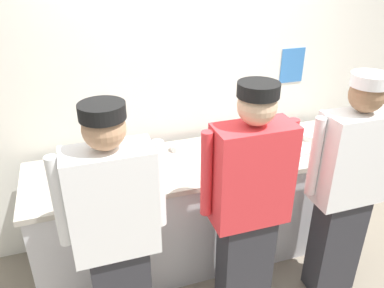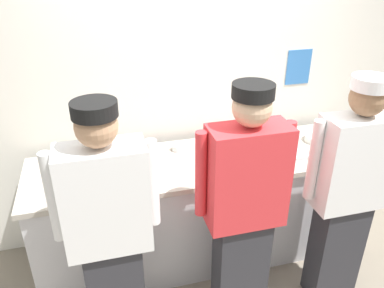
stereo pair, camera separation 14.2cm
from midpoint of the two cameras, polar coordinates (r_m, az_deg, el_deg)
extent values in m
plane|color=slate|center=(3.32, 5.52, -19.67)|extent=(9.00, 9.00, 0.00)
cube|color=silver|center=(3.29, 1.17, 9.48)|extent=(4.36, 0.10, 2.83)
cube|color=#3370B7|center=(3.61, 16.52, 10.79)|extent=(0.23, 0.01, 0.31)
cube|color=silver|center=(3.30, 3.48, -9.54)|extent=(2.72, 0.69, 0.89)
cube|color=#A8A093|center=(3.05, 3.72, -2.51)|extent=(2.78, 0.75, 0.04)
cube|color=white|center=(2.22, -10.85, -8.03)|extent=(0.48, 0.24, 0.66)
cylinder|color=white|center=(2.24, -18.11, -7.57)|extent=(0.07, 0.07, 0.56)
cylinder|color=white|center=(2.26, -3.99, -5.85)|extent=(0.07, 0.07, 0.56)
sphere|color=tan|center=(2.00, -11.95, 2.50)|extent=(0.22, 0.22, 0.22)
cylinder|color=black|center=(1.96, -12.21, 5.04)|extent=(0.24, 0.24, 0.08)
cube|color=#2D2D33|center=(2.85, 8.55, -17.69)|extent=(0.35, 0.20, 0.84)
cube|color=red|center=(2.39, 9.77, -4.78)|extent=(0.49, 0.24, 0.66)
cylinder|color=red|center=(2.31, 3.08, -4.59)|extent=(0.07, 0.07, 0.56)
cylinder|color=red|center=(2.52, 15.28, -2.70)|extent=(0.07, 0.07, 0.56)
sphere|color=tan|center=(2.19, 10.69, 5.30)|extent=(0.23, 0.23, 0.23)
cylinder|color=black|center=(2.15, 10.91, 7.68)|extent=(0.24, 0.24, 0.08)
cube|color=#2D2D33|center=(3.18, 21.52, -14.23)|extent=(0.34, 0.20, 0.83)
cube|color=white|center=(2.77, 24.09, -2.51)|extent=(0.48, 0.24, 0.65)
cylinder|color=white|center=(2.63, 18.95, -2.34)|extent=(0.07, 0.07, 0.56)
sphere|color=#8C6647|center=(2.60, 25.93, 6.07)|extent=(0.22, 0.22, 0.22)
cylinder|color=white|center=(2.57, 26.36, 8.05)|extent=(0.24, 0.24, 0.08)
cylinder|color=white|center=(3.50, 19.00, 0.52)|extent=(0.21, 0.21, 0.01)
cylinder|color=white|center=(3.49, 19.03, 0.70)|extent=(0.21, 0.21, 0.01)
cylinder|color=white|center=(3.49, 19.06, 0.88)|extent=(0.21, 0.21, 0.01)
cylinder|color=white|center=(3.48, 19.09, 1.05)|extent=(0.21, 0.21, 0.01)
cylinder|color=white|center=(3.07, 7.27, -1.91)|extent=(0.22, 0.22, 0.01)
cylinder|color=white|center=(3.06, 7.28, -1.71)|extent=(0.22, 0.22, 0.01)
cylinder|color=white|center=(3.06, 7.29, -1.52)|extent=(0.22, 0.22, 0.01)
cylinder|color=white|center=(3.05, 7.30, -1.32)|extent=(0.22, 0.22, 0.01)
cylinder|color=white|center=(3.05, 7.32, -1.12)|extent=(0.22, 0.22, 0.01)
cylinder|color=#B7BABF|center=(2.94, -8.24, -2.37)|extent=(0.36, 0.36, 0.11)
cube|color=#B7BABF|center=(3.19, 13.70, -1.18)|extent=(0.46, 0.36, 0.02)
cylinder|color=#E5E066|center=(3.44, 13.35, 2.20)|extent=(0.06, 0.06, 0.15)
cone|color=#E5E066|center=(3.40, 13.51, 3.63)|extent=(0.05, 0.05, 0.04)
cylinder|color=#56A333|center=(2.83, -15.80, -3.62)|extent=(0.06, 0.06, 0.17)
cone|color=#56A333|center=(2.78, -16.07, -1.77)|extent=(0.05, 0.05, 0.04)
cylinder|color=white|center=(3.15, -0.72, -0.52)|extent=(0.10, 0.10, 0.05)
cylinder|color=orange|center=(3.14, -0.73, -0.22)|extent=(0.08, 0.08, 0.01)
cylinder|color=white|center=(2.78, -17.47, -6.03)|extent=(0.10, 0.10, 0.04)
cylinder|color=#5B932D|center=(2.77, -17.51, -5.77)|extent=(0.08, 0.08, 0.01)
cylinder|color=white|center=(3.33, 20.51, -0.87)|extent=(0.08, 0.08, 0.04)
cylinder|color=red|center=(3.32, 20.55, -0.69)|extent=(0.07, 0.07, 0.01)
cylinder|color=white|center=(3.59, 21.61, 0.96)|extent=(0.11, 0.11, 0.04)
cylinder|color=gold|center=(3.58, 21.64, 1.13)|extent=(0.09, 0.09, 0.01)
cylinder|color=white|center=(3.21, 5.69, 0.24)|extent=(0.09, 0.09, 0.08)
camera|label=1|loc=(0.07, -88.59, 0.72)|focal=36.25mm
camera|label=2|loc=(0.07, 91.41, -0.72)|focal=36.25mm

